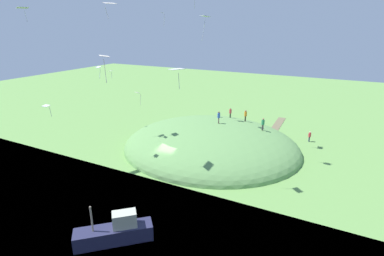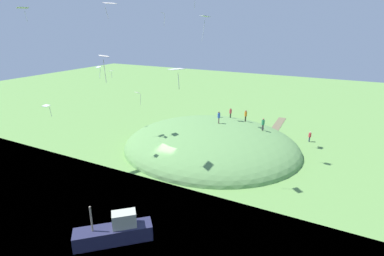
{
  "view_description": "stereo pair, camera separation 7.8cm",
  "coord_description": "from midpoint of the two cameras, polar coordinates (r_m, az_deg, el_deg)",
  "views": [
    {
      "loc": [
        -29.36,
        -18.69,
        16.69
      ],
      "look_at": [
        1.1,
        -2.76,
        5.01
      ],
      "focal_mm": 28.26,
      "sensor_mm": 36.0,
      "label": 1
    },
    {
      "loc": [
        -29.33,
        -18.76,
        16.69
      ],
      "look_at": [
        1.1,
        -2.76,
        5.01
      ],
      "focal_mm": 28.26,
      "sensor_mm": 36.0,
      "label": 2
    }
  ],
  "objects": [
    {
      "name": "kite_7",
      "position": [
        24.05,
        -3.03,
        10.93
      ],
      "size": [
        1.39,
        1.24,
        1.61
      ],
      "color": "silver"
    },
    {
      "name": "grass_hill",
      "position": [
        43.81,
        3.48,
        -3.67
      ],
      "size": [
        23.46,
        25.37,
        6.75
      ],
      "primitive_type": "ellipsoid",
      "color": "#61924F",
      "rests_on": "ground_plane"
    },
    {
      "name": "kite_14",
      "position": [
        33.32,
        -25.83,
        3.71
      ],
      "size": [
        0.93,
        0.81,
        1.2
      ],
      "color": "white"
    },
    {
      "name": "kite_15",
      "position": [
        37.85,
        -29.39,
        19.11
      ],
      "size": [
        1.32,
        1.12,
        1.46
      ],
      "color": "white"
    },
    {
      "name": "kite_3",
      "position": [
        39.08,
        -10.26,
        6.4
      ],
      "size": [
        0.71,
        0.82,
        1.73
      ],
      "color": "white"
    },
    {
      "name": "person_with_child",
      "position": [
        48.8,
        21.28,
        -1.3
      ],
      "size": [
        0.53,
        0.53,
        1.63
      ],
      "rotation": [
        0.0,
        0.0,
        3.65
      ],
      "color": "#2C374C",
      "rests_on": "ground_plane"
    },
    {
      "name": "person_watching_kites",
      "position": [
        48.08,
        7.22,
        3.06
      ],
      "size": [
        0.42,
        0.42,
        1.56
      ],
      "rotation": [
        0.0,
        0.0,
        1.74
      ],
      "color": "#2F362C",
      "rests_on": "grass_hill"
    },
    {
      "name": "kite_1",
      "position": [
        22.65,
        -16.31,
        12.61
      ],
      "size": [
        1.09,
        1.12,
        1.99
      ],
      "color": "white"
    },
    {
      "name": "person_on_hilltop",
      "position": [
        46.47,
        10.03,
        2.56
      ],
      "size": [
        0.46,
        0.46,
        1.77
      ],
      "rotation": [
        0.0,
        0.0,
        1.81
      ],
      "color": "#343125",
      "rests_on": "grass_hill"
    },
    {
      "name": "kite_6",
      "position": [
        46.96,
        -15.12,
        10.27
      ],
      "size": [
        0.68,
        0.51,
        1.12
      ],
      "color": "white"
    },
    {
      "name": "boat_on_lake",
      "position": [
        26.54,
        -14.3,
        -18.48
      ],
      "size": [
        5.35,
        5.6,
        3.54
      ],
      "rotation": [
        0.0,
        0.0,
        5.46
      ],
      "color": "#22233F",
      "rests_on": "lake_water"
    },
    {
      "name": "dirt_path",
      "position": [
        54.72,
        15.62,
        0.31
      ],
      "size": [
        11.54,
        1.79,
        0.04
      ],
      "primitive_type": "cube",
      "rotation": [
        0.0,
        0.0,
        0.04
      ],
      "color": "brown",
      "rests_on": "ground_plane"
    },
    {
      "name": "kite_10",
      "position": [
        46.74,
        -5.61,
        20.58
      ],
      "size": [
        0.77,
        0.71,
        1.93
      ],
      "color": "silver"
    },
    {
      "name": "kite_9",
      "position": [
        29.34,
        2.41,
        20.11
      ],
      "size": [
        1.27,
        1.29,
        2.29
      ],
      "color": "silver"
    },
    {
      "name": "person_near_shore",
      "position": [
        43.17,
        13.2,
        0.97
      ],
      "size": [
        0.58,
        0.58,
        1.77
      ],
      "rotation": [
        0.0,
        0.0,
        2.09
      ],
      "color": "#534A4B",
      "rests_on": "grass_hill"
    },
    {
      "name": "kite_4",
      "position": [
        35.72,
        -17.3,
        10.76
      ],
      "size": [
        0.63,
        0.76,
        1.32
      ],
      "color": "white"
    },
    {
      "name": "person_walking_path",
      "position": [
        43.26,
        5.02,
        2.29
      ],
      "size": [
        0.52,
        0.52,
        1.77
      ],
      "rotation": [
        0.0,
        0.0,
        0.53
      ],
      "color": "brown",
      "rests_on": "grass_hill"
    },
    {
      "name": "ground_plane",
      "position": [
        38.61,
        -4.47,
        -6.91
      ],
      "size": [
        160.0,
        160.0,
        0.0
      ],
      "primitive_type": "plane",
      "color": "#649448"
    },
    {
      "name": "kite_12",
      "position": [
        32.44,
        -15.34,
        21.69
      ],
      "size": [
        1.4,
        1.2,
        1.55
      ],
      "color": "#F0E0D0"
    }
  ]
}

